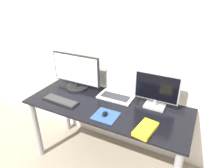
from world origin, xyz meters
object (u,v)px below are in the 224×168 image
Objects in this scene: monitor_left at (76,72)px; monitor_right at (156,90)px; keyboard at (61,101)px; laptop at (118,91)px; mouse at (105,114)px; book at (146,129)px.

monitor_left is 1.37× the size of monitor_right.
laptop is at bearing 38.01° from keyboard.
mouse is at bearing -136.82° from monitor_right.
laptop is 1.43× the size of book.
keyboard is 0.92m from book.
keyboard is 0.52m from mouse.
book is at bearing -43.69° from laptop.
monitor_left is 0.90m from monitor_right.
laptop is at bearing 5.18° from monitor_left.
monitor_left reaches higher than laptop.
monitor_right reaches higher than laptop.
monitor_left reaches higher than mouse.
book is at bearing -22.04° from monitor_left.
keyboard is (-0.89, -0.33, -0.18)m from monitor_right.
book is at bearing -3.33° from keyboard.
keyboard is at bearing -86.69° from monitor_left.
mouse is 0.40m from book.
book is (0.93, -0.38, -0.17)m from monitor_left.
monitor_right is 1.06× the size of keyboard.
keyboard is 1.55× the size of book.
monitor_right is 0.43m from laptop.
mouse is (0.52, -0.02, 0.01)m from keyboard.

